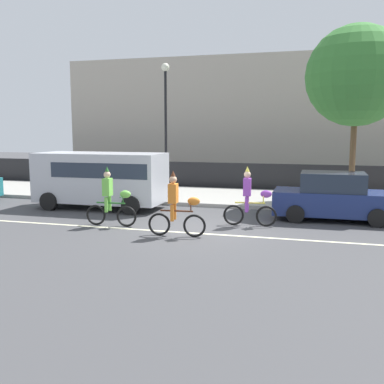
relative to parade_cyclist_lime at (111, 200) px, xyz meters
name	(u,v)px	position (x,y,z in m)	size (l,w,h in m)	color
ground_plane	(196,229)	(2.74, 0.22, -0.84)	(80.00, 80.00, 0.00)	#424244
road_centre_line	(191,233)	(2.74, -0.28, -0.84)	(36.00, 0.14, 0.01)	beige
sidewalk_curb	(234,197)	(2.74, 6.72, -0.77)	(60.00, 5.00, 0.15)	#9E9B93
fence_line	(244,177)	(2.74, 9.62, -0.14)	(40.00, 0.08, 1.40)	black
building_backdrop	(288,119)	(4.29, 18.22, 2.94)	(28.00, 8.00, 7.56)	#B2A899
parade_cyclist_lime	(111,200)	(0.00, 0.00, 0.00)	(1.72, 0.50, 1.92)	black
parade_cyclist_orange	(177,208)	(2.47, -0.79, 0.00)	(1.72, 0.50, 1.92)	black
parade_cyclist_purple	(251,200)	(4.30, 1.23, 0.00)	(1.72, 0.50, 1.92)	black
parked_van_silver	(102,176)	(-1.78, 2.92, 0.44)	(5.00, 2.22, 2.18)	silver
parked_car_navy	(334,198)	(6.91, 2.95, -0.06)	(4.10, 1.92, 1.64)	navy
street_lamp_post	(166,109)	(-0.37, 6.48, 3.15)	(0.36, 0.36, 5.86)	black
street_tree_near_lamp	(356,76)	(7.68, 6.49, 4.36)	(4.02, 4.02, 7.07)	brown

